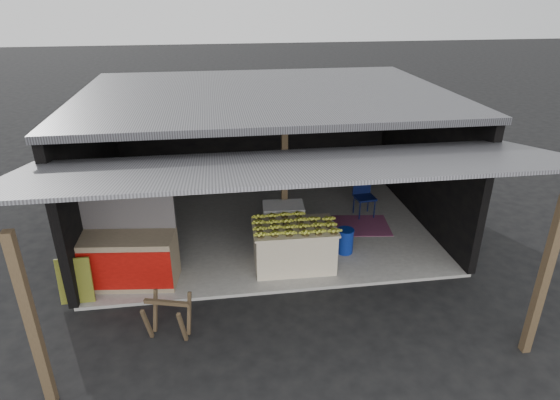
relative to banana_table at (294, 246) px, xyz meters
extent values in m
plane|color=black|center=(-0.31, -0.76, -0.48)|extent=(80.00, 80.00, 0.00)
cube|color=gray|center=(-0.31, 1.74, -0.45)|extent=(7.00, 5.00, 0.06)
cube|color=black|center=(-0.31, 4.24, 1.03)|extent=(7.00, 0.15, 2.90)
cube|color=black|center=(-3.81, 1.74, 1.03)|extent=(0.15, 5.00, 2.90)
cube|color=black|center=(3.19, 1.74, 1.03)|extent=(0.15, 5.00, 2.90)
cube|color=#232326|center=(-0.31, 1.74, 2.48)|extent=(7.20, 5.20, 0.12)
cube|color=#232326|center=(-0.31, -1.71, 2.25)|extent=(7.40, 2.47, 0.48)
cube|color=#4E3D27|center=(-0.01, 1.14, 1.00)|extent=(0.12, 0.12, 2.85)
cube|color=#4E3D27|center=(-3.61, -2.66, 0.77)|extent=(0.12, 0.12, 2.50)
cube|color=#4E3D27|center=(2.99, -2.66, 0.77)|extent=(0.12, 0.12, 2.50)
cube|color=silver|center=(0.00, 0.00, -0.02)|extent=(1.48, 0.91, 0.80)
cube|color=silver|center=(0.00, 0.00, 0.40)|extent=(1.54, 0.97, 0.04)
cube|color=white|center=(-0.08, 0.83, 0.03)|extent=(0.84, 0.59, 0.90)
cube|color=navy|center=(-0.08, 0.55, 0.07)|extent=(0.63, 0.06, 0.27)
cube|color=#B21414|center=(-0.08, 0.55, -0.24)|extent=(0.40, 0.04, 0.09)
cube|color=#998466|center=(-2.97, -0.11, 0.04)|extent=(1.72, 0.91, 0.93)
cube|color=#B7110C|center=(-2.97, -0.49, 0.04)|extent=(1.64, 0.21, 0.72)
cube|color=white|center=(-2.97, -0.50, 0.04)|extent=(0.56, 0.08, 0.19)
cube|color=navy|center=(-2.97, 0.20, 0.89)|extent=(1.64, 0.24, 0.77)
cube|color=black|center=(-3.77, -0.57, -0.01)|extent=(0.55, 0.13, 0.82)
cube|color=#4E3D27|center=(-2.50, -1.69, -0.14)|extent=(0.12, 0.26, 0.66)
cube|color=#4E3D27|center=(-1.98, -1.83, -0.14)|extent=(0.12, 0.26, 0.66)
cube|color=#4E3D27|center=(-2.41, -1.38, -0.14)|extent=(0.12, 0.26, 0.66)
cube|color=#4E3D27|center=(-1.89, -1.52, -0.14)|extent=(0.12, 0.26, 0.66)
cube|color=#4E3D27|center=(-2.19, -1.61, 0.15)|extent=(0.68, 0.24, 0.06)
cylinder|color=navy|center=(1.09, 0.35, -0.18)|extent=(0.32, 0.32, 0.47)
cylinder|color=#0B133C|center=(1.80, 1.69, -0.19)|extent=(0.03, 0.03, 0.46)
cylinder|color=#0B133C|center=(2.15, 1.72, -0.19)|extent=(0.03, 0.03, 0.46)
cylinder|color=#0B133C|center=(1.76, 2.04, -0.19)|extent=(0.03, 0.03, 0.46)
cylinder|color=#0B133C|center=(2.12, 2.07, -0.19)|extent=(0.03, 0.03, 0.46)
cube|color=#0B133C|center=(1.96, 1.88, 0.04)|extent=(0.48, 0.48, 0.04)
cube|color=#0B133C|center=(1.94, 2.08, 0.27)|extent=(0.44, 0.08, 0.47)
cube|color=#781A5E|center=(1.61, 1.41, -0.42)|extent=(1.62, 1.18, 0.01)
cube|color=black|center=(-1.11, 4.14, 1.43)|extent=(0.32, 0.03, 0.42)
cube|color=#4C4C59|center=(-1.11, 4.12, 1.43)|extent=(0.26, 0.02, 0.34)
cube|color=black|center=(-0.51, 4.14, 1.45)|extent=(0.32, 0.03, 0.42)
cube|color=#4C4C59|center=(-0.51, 4.12, 1.45)|extent=(0.26, 0.02, 0.34)
cube|color=black|center=(0.19, 4.14, 1.47)|extent=(0.32, 0.03, 0.42)
cube|color=#4C4C59|center=(0.19, 4.12, 1.47)|extent=(0.26, 0.02, 0.34)
camera|label=1|loc=(-1.35, -7.44, 4.40)|focal=30.00mm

